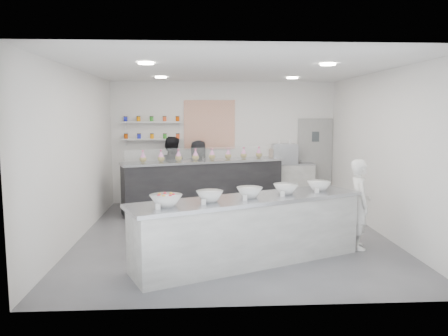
# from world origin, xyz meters

# --- Properties ---
(floor) EXTENTS (6.00, 6.00, 0.00)m
(floor) POSITION_xyz_m (0.00, 0.00, 0.00)
(floor) COLOR #515156
(floor) RESTS_ON ground
(ceiling) EXTENTS (6.00, 6.00, 0.00)m
(ceiling) POSITION_xyz_m (0.00, 0.00, 3.00)
(ceiling) COLOR white
(ceiling) RESTS_ON floor
(back_wall) EXTENTS (5.50, 0.00, 5.50)m
(back_wall) POSITION_xyz_m (0.00, 3.00, 1.50)
(back_wall) COLOR white
(back_wall) RESTS_ON floor
(left_wall) EXTENTS (0.00, 6.00, 6.00)m
(left_wall) POSITION_xyz_m (-2.75, 0.00, 1.50)
(left_wall) COLOR white
(left_wall) RESTS_ON floor
(right_wall) EXTENTS (0.00, 6.00, 6.00)m
(right_wall) POSITION_xyz_m (2.75, 0.00, 1.50)
(right_wall) COLOR white
(right_wall) RESTS_ON floor
(back_door) EXTENTS (0.88, 0.04, 2.10)m
(back_door) POSITION_xyz_m (2.30, 2.97, 1.05)
(back_door) COLOR gray
(back_door) RESTS_ON floor
(pattern_panel) EXTENTS (1.25, 0.03, 1.20)m
(pattern_panel) POSITION_xyz_m (-0.35, 2.98, 1.95)
(pattern_panel) COLOR #D0592B
(pattern_panel) RESTS_ON back_wall
(jar_shelf_lower) EXTENTS (1.45, 0.22, 0.04)m
(jar_shelf_lower) POSITION_xyz_m (-1.75, 2.90, 1.60)
(jar_shelf_lower) COLOR silver
(jar_shelf_lower) RESTS_ON back_wall
(jar_shelf_upper) EXTENTS (1.45, 0.22, 0.04)m
(jar_shelf_upper) POSITION_xyz_m (-1.75, 2.90, 2.02)
(jar_shelf_upper) COLOR silver
(jar_shelf_upper) RESTS_ON back_wall
(preserve_jars) EXTENTS (1.45, 0.10, 0.56)m
(preserve_jars) POSITION_xyz_m (-1.75, 2.88, 1.88)
(preserve_jars) COLOR #C34300
(preserve_jars) RESTS_ON jar_shelf_lower
(downlight_0) EXTENTS (0.24, 0.24, 0.02)m
(downlight_0) POSITION_xyz_m (-1.40, -1.00, 2.98)
(downlight_0) COLOR white
(downlight_0) RESTS_ON ceiling
(downlight_1) EXTENTS (0.24, 0.24, 0.02)m
(downlight_1) POSITION_xyz_m (1.40, -1.00, 2.98)
(downlight_1) COLOR white
(downlight_1) RESTS_ON ceiling
(downlight_2) EXTENTS (0.24, 0.24, 0.02)m
(downlight_2) POSITION_xyz_m (-1.40, 1.60, 2.98)
(downlight_2) COLOR white
(downlight_2) RESTS_ON ceiling
(downlight_3) EXTENTS (0.24, 0.24, 0.02)m
(downlight_3) POSITION_xyz_m (1.40, 1.60, 2.98)
(downlight_3) COLOR white
(downlight_3) RESTS_ON ceiling
(prep_counter) EXTENTS (3.66, 2.23, 0.99)m
(prep_counter) POSITION_xyz_m (0.13, -1.49, 0.50)
(prep_counter) COLOR #A5A5A0
(prep_counter) RESTS_ON floor
(back_bar) EXTENTS (3.78, 1.84, 1.16)m
(back_bar) POSITION_xyz_m (-0.50, 2.14, 0.58)
(back_bar) COLOR black
(back_bar) RESTS_ON floor
(sneeze_guard) EXTENTS (3.51, 1.19, 0.32)m
(sneeze_guard) POSITION_xyz_m (-0.40, 1.83, 1.32)
(sneeze_guard) COLOR white
(sneeze_guard) RESTS_ON back_bar
(espresso_ledge) EXTENTS (1.36, 0.43, 1.01)m
(espresso_ledge) POSITION_xyz_m (1.55, 2.78, 0.50)
(espresso_ledge) COLOR #A5A5A0
(espresso_ledge) RESTS_ON floor
(espresso_machine) EXTENTS (0.60, 0.42, 0.46)m
(espresso_machine) POSITION_xyz_m (1.49, 2.78, 1.24)
(espresso_machine) COLOR #93969E
(espresso_machine) RESTS_ON espresso_ledge
(cup_stacks) EXTENTS (0.26, 0.24, 0.35)m
(cup_stacks) POSITION_xyz_m (1.23, 2.78, 1.18)
(cup_stacks) COLOR gray
(cup_stacks) RESTS_ON espresso_ledge
(prep_bowls) EXTENTS (2.92, 1.65, 0.15)m
(prep_bowls) POSITION_xyz_m (0.13, -1.49, 1.07)
(prep_bowls) COLOR white
(prep_bowls) RESTS_ON prep_counter
(label_cards) EXTENTS (2.66, 0.04, 0.07)m
(label_cards) POSITION_xyz_m (-0.07, -1.96, 1.03)
(label_cards) COLOR white
(label_cards) RESTS_ON prep_counter
(cookie_bags) EXTENTS (2.85, 1.08, 0.27)m
(cookie_bags) POSITION_xyz_m (-0.50, 2.14, 1.30)
(cookie_bags) COLOR #FF7CDD
(cookie_bags) RESTS_ON back_bar
(woman_prep) EXTENTS (0.41, 0.58, 1.49)m
(woman_prep) POSITION_xyz_m (2.03, -0.90, 0.74)
(woman_prep) COLOR white
(woman_prep) RESTS_ON floor
(staff_left) EXTENTS (0.94, 0.80, 1.69)m
(staff_left) POSITION_xyz_m (-1.28, 2.56, 0.84)
(staff_left) COLOR black
(staff_left) RESTS_ON floor
(staff_right) EXTENTS (0.82, 0.57, 1.60)m
(staff_right) POSITION_xyz_m (-0.62, 2.60, 0.80)
(staff_right) COLOR black
(staff_right) RESTS_ON floor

